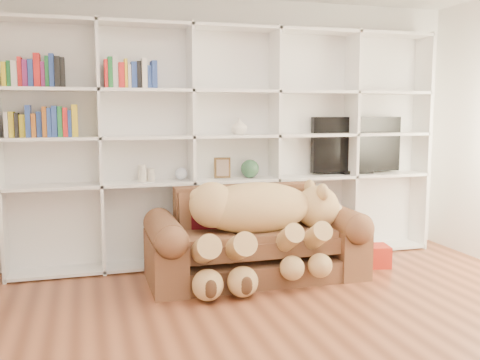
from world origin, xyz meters
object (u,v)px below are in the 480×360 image
object	(u,v)px
gift_box	(375,256)
sofa	(255,244)
tv	(356,146)
teddy_bear	(260,219)

from	to	relation	value
gift_box	sofa	bearing A→B (deg)	179.18
gift_box	tv	xyz separation A→B (m)	(0.11, 0.65, 1.06)
sofa	teddy_bear	xyz separation A→B (m)	(-0.01, -0.17, 0.28)
teddy_bear	gift_box	distance (m)	1.37
teddy_bear	gift_box	world-z (taller)	teddy_bear
sofa	gift_box	distance (m)	1.28
sofa	gift_box	world-z (taller)	sofa
teddy_bear	tv	world-z (taller)	tv
sofa	tv	world-z (taller)	tv
gift_box	teddy_bear	bearing A→B (deg)	-173.33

